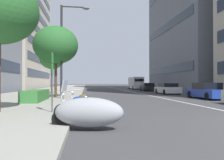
% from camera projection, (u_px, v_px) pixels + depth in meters
% --- Properties ---
extents(sidewalk_right_plaza, '(160.00, 9.03, 0.15)m').
position_uv_depth(sidewalk_right_plaza, '(55.00, 91.00, 35.60)').
color(sidewalk_right_plaza, gray).
rests_on(sidewalk_right_plaza, ground).
extents(lane_centre_stripe, '(110.00, 0.16, 0.01)m').
position_uv_depth(lane_centre_stripe, '(122.00, 90.00, 41.92)').
color(lane_centre_stripe, silver).
rests_on(lane_centre_stripe, ground).
extents(motorcycle_mid_row, '(1.22, 2.18, 0.96)m').
position_uv_depth(motorcycle_mid_row, '(88.00, 112.00, 6.51)').
color(motorcycle_mid_row, gray).
rests_on(motorcycle_mid_row, ground).
extents(motorcycle_second_in_row, '(0.77, 2.09, 1.49)m').
position_uv_depth(motorcycle_second_in_row, '(82.00, 110.00, 7.77)').
color(motorcycle_second_in_row, black).
rests_on(motorcycle_second_in_row, ground).
extents(motorcycle_by_sign_pole, '(1.42, 1.73, 1.10)m').
position_uv_depth(motorcycle_by_sign_pole, '(86.00, 106.00, 9.16)').
color(motorcycle_by_sign_pole, black).
rests_on(motorcycle_by_sign_pole, ground).
extents(car_following_behind, '(4.67, 1.86, 1.38)m').
position_uv_depth(car_following_behind, '(207.00, 91.00, 19.14)').
color(car_following_behind, navy).
rests_on(car_following_behind, ground).
extents(car_lead_in_lane, '(4.32, 1.98, 1.30)m').
position_uv_depth(car_lead_in_lane, '(167.00, 89.00, 27.31)').
color(car_lead_in_lane, silver).
rests_on(car_lead_in_lane, ground).
extents(car_far_down_avenue, '(4.16, 1.88, 1.32)m').
position_uv_depth(car_far_down_avenue, '(148.00, 87.00, 36.15)').
color(car_far_down_avenue, black).
rests_on(car_far_down_avenue, ground).
extents(delivery_van_ahead, '(6.16, 2.18, 2.50)m').
position_uv_depth(delivery_van_ahead, '(136.00, 83.00, 46.29)').
color(delivery_van_ahead, silver).
rests_on(delivery_van_ahead, ground).
extents(parking_sign_by_curb, '(0.32, 0.06, 2.52)m').
position_uv_depth(parking_sign_by_curb, '(52.00, 75.00, 9.40)').
color(parking_sign_by_curb, '#47494C').
rests_on(parking_sign_by_curb, sidewalk_right_plaza).
extents(street_lamp_with_banners, '(1.26, 2.36, 7.54)m').
position_uv_depth(street_lamp_with_banners, '(66.00, 42.00, 18.15)').
color(street_lamp_with_banners, '#232326').
rests_on(street_lamp_with_banners, sidewalk_right_plaza).
extents(clipped_hedge_bed, '(4.30, 1.10, 0.73)m').
position_uv_depth(clipped_hedge_bed, '(36.00, 95.00, 15.22)').
color(clipped_hedge_bed, '#337033').
rests_on(clipped_hedge_bed, sidewalk_right_plaza).
extents(street_tree_mid_sidewalk, '(3.72, 3.72, 5.96)m').
position_uv_depth(street_tree_mid_sidewalk, '(56.00, 45.00, 18.66)').
color(street_tree_mid_sidewalk, '#473323').
rests_on(street_tree_mid_sidewalk, sidewalk_right_plaza).
extents(street_tree_near_plaza_corner, '(2.73, 2.73, 5.08)m').
position_uv_depth(street_tree_near_plaza_corner, '(52.00, 59.00, 25.17)').
color(street_tree_near_plaza_corner, '#473323').
rests_on(street_tree_near_plaza_corner, sidewalk_right_plaza).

